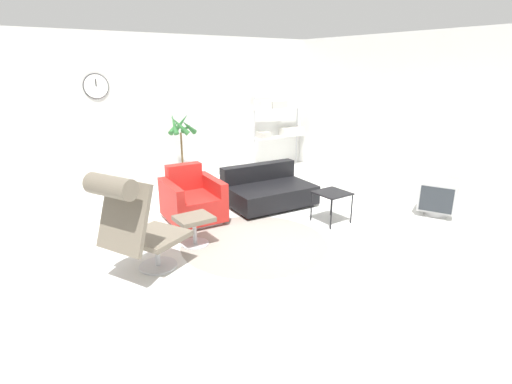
{
  "coord_description": "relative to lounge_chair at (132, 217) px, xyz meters",
  "views": [
    {
      "loc": [
        -2.98,
        -4.03,
        2.25
      ],
      "look_at": [
        0.04,
        0.36,
        0.55
      ],
      "focal_mm": 28.0,
      "sensor_mm": 36.0,
      "label": 1
    }
  ],
  "objects": [
    {
      "name": "potted_plant",
      "position": [
        1.9,
        2.92,
        -0.17
      ],
      "size": [
        0.55,
        0.55,
        1.41
      ],
      "color": "silver",
      "rests_on": "ground_plane"
    },
    {
      "name": "armchair_red",
      "position": [
        1.27,
        1.24,
        -0.43
      ],
      "size": [
        0.84,
        0.92,
        0.81
      ],
      "rotation": [
        0.0,
        0.0,
        3.06
      ],
      "color": "silver",
      "rests_on": "ground_plane"
    },
    {
      "name": "crt_television",
      "position": [
        4.53,
        -0.72,
        -0.44
      ],
      "size": [
        0.66,
        0.68,
        0.54
      ],
      "rotation": [
        0.0,
        0.0,
        2.01
      ],
      "color": "#B7B7B7",
      "rests_on": "ground_plane"
    },
    {
      "name": "wall_right",
      "position": [
        5.18,
        0.07,
        0.67
      ],
      "size": [
        0.06,
        12.0,
        2.8
      ],
      "color": "silver",
      "rests_on": "ground_plane"
    },
    {
      "name": "couch_low",
      "position": [
        2.63,
        1.17,
        -0.5
      ],
      "size": [
        1.44,
        1.05,
        0.64
      ],
      "rotation": [
        0.0,
        0.0,
        3.07
      ],
      "color": "black",
      "rests_on": "ground_plane"
    },
    {
      "name": "ground_plane",
      "position": [
        1.83,
        0.07,
        -0.73
      ],
      "size": [
        12.0,
        12.0,
        0.0
      ],
      "primitive_type": "plane",
      "color": "silver"
    },
    {
      "name": "wall_back",
      "position": [
        1.83,
        3.35,
        0.67
      ],
      "size": [
        12.0,
        0.09,
        2.8
      ],
      "color": "silver",
      "rests_on": "ground_plane"
    },
    {
      "name": "side_table",
      "position": [
        2.94,
        -0.0,
        -0.31
      ],
      "size": [
        0.46,
        0.46,
        0.47
      ],
      "color": "black",
      "rests_on": "ground_plane"
    },
    {
      "name": "ottoman",
      "position": [
        0.91,
        0.43,
        -0.44
      ],
      "size": [
        0.46,
        0.39,
        0.4
      ],
      "color": "#BCBCC1",
      "rests_on": "ground_plane"
    },
    {
      "name": "lounge_chair",
      "position": [
        0.0,
        0.0,
        0.0
      ],
      "size": [
        1.11,
        0.93,
        1.23
      ],
      "rotation": [
        0.0,
        0.0,
        -1.13
      ],
      "color": "#BCBCC1",
      "rests_on": "ground_plane"
    },
    {
      "name": "shelf_unit",
      "position": [
        4.28,
        3.05,
        0.36
      ],
      "size": [
        1.27,
        0.28,
        1.6
      ],
      "color": "#BCBCC1",
      "rests_on": "ground_plane"
    },
    {
      "name": "round_rug",
      "position": [
        1.58,
        0.03,
        -0.73
      ],
      "size": [
        1.94,
        1.94,
        0.01
      ],
      "color": "gray",
      "rests_on": "ground_plane"
    }
  ]
}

